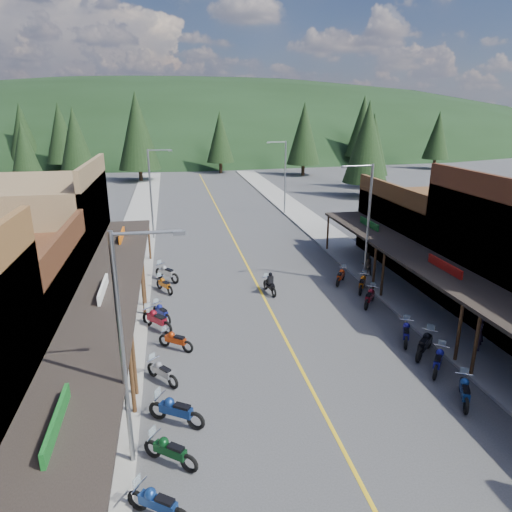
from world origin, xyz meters
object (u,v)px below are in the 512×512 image
shop_east_3 (431,231)px  pine_9 (373,144)px  pine_3 (220,137)px  bike_east_7 (425,343)px  bike_east_5 (465,390)px  bike_west_5 (170,450)px  bike_west_8 (176,339)px  pine_7 (22,132)px  bike_east_8 (406,332)px  bike_east_9 (370,296)px  bike_east_6 (439,360)px  bike_west_7 (162,371)px  rider_on_bike (270,285)px  bike_east_11 (341,275)px  pedestrian_east_b (367,264)px  streetlight_0 (126,344)px  bike_west_4 (158,502)px  bike_west_6 (176,409)px  pine_6 (438,135)px  streetlight_3 (284,174)px  pine_5 (363,126)px  bike_west_9 (157,319)px  pine_10 (76,143)px  pine_1 (61,133)px  pedestrian_east_a (479,333)px  shop_west_3 (39,236)px  pine_8 (25,156)px  streetlight_1 (152,190)px  pine_11 (367,142)px  streetlight_2 (366,220)px  pine_4 (304,133)px  bike_east_10 (362,283)px  pine_2 (137,131)px  bike_west_11 (164,284)px  bike_west_10 (162,311)px

shop_east_3 → pine_9: 35.43m
pine_3 → bike_east_7: bearing=-88.2°
bike_east_5 → bike_west_5: bearing=-146.0°
bike_west_8 → pine_7: bearing=56.2°
bike_east_8 → bike_east_9: size_ratio=0.98×
bike_east_5 → bike_east_6: (0.26, 2.29, 0.02)m
bike_west_7 → rider_on_bike: rider_on_bike is taller
bike_east_11 → pedestrian_east_b: 2.34m
streetlight_0 → bike_west_4: (0.73, -2.36, -3.86)m
bike_west_6 → bike_west_8: bike_west_6 is taller
bike_west_6 → bike_east_9: size_ratio=1.09×
pine_6 → bike_west_8: pine_6 is taller
pedestrian_east_b → streetlight_3: bearing=-103.3°
bike_east_5 → pine_5: bearing=97.7°
pine_9 → bike_west_5: size_ratio=5.18×
pine_9 → bike_west_9: pine_9 is taller
pine_10 → bike_west_5: bearing=-77.8°
pine_1 → pine_10: 20.89m
bike_west_5 → pedestrian_east_a: bearing=-34.8°
shop_west_3 → pine_1: bearing=99.9°
bike_west_5 → bike_west_9: size_ratio=0.90×
pine_9 → rider_on_bike: bearing=-122.1°
pine_8 → bike_east_8: bearing=-55.1°
streetlight_1 → bike_west_8: size_ratio=4.11×
pine_11 → pine_5: bearing=67.6°
pine_7 → bike_east_9: size_ratio=5.94×
streetlight_2 → bike_west_9: (-13.43, -4.32, -3.80)m
pine_10 → pine_11: (38.00, -12.00, 0.40)m
pine_4 → bike_west_6: size_ratio=5.47×
bike_east_10 → pine_1: bearing=147.2°
pine_9 → bike_east_7: 49.99m
shop_east_3 → bike_east_11: shop_east_3 is taller
pine_10 → bike_west_7: bearing=-77.0°
pedestrian_east_b → bike_east_6: bearing=65.9°
pine_6 → bike_east_7: 76.76m
pine_3 → bike_west_6: size_ratio=4.81×
pine_2 → pine_4: size_ratio=1.12×
streetlight_2 → pine_6: 68.30m
pine_1 → pine_11: pine_1 is taller
streetlight_3 → pine_1: size_ratio=0.64×
pine_11 → bike_west_4: pine_11 is taller
bike_east_5 → pine_10: bearing=141.2°
pine_1 → bike_east_6: (29.96, -72.76, -6.64)m
pine_1 → bike_west_4: size_ratio=5.98×
pine_3 → pine_4: bearing=-23.2°
bike_west_11 → shop_west_3: bearing=133.8°
bike_west_5 → bike_west_11: bike_west_5 is taller
bike_west_10 → bike_west_4: bearing=-118.4°
bike_east_9 → streetlight_0: bearing=-103.1°
pine_2 → bike_east_8: size_ratio=6.79×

